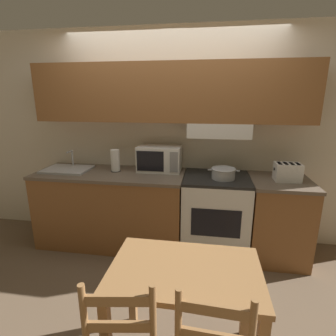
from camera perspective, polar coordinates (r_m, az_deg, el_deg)
name	(u,v)px	position (r m, az deg, el deg)	size (l,w,h in m)	color
ground_plane	(171,232)	(3.66, 0.66, -13.73)	(16.00, 16.00, 0.00)	brown
wall_back	(172,118)	(3.14, 0.85, 10.80)	(5.50, 0.38, 2.55)	silver
lower_counter_main	(112,208)	(3.32, -12.07, -8.43)	(1.75, 0.69, 0.91)	brown
lower_counter_right_stub	(277,219)	(3.22, 22.64, -10.12)	(0.63, 0.69, 0.91)	brown
stove_range	(215,214)	(3.13, 10.18, -9.87)	(0.73, 0.66, 0.91)	white
cooking_pot	(223,173)	(2.90, 11.97, -1.07)	(0.34, 0.26, 0.12)	#B7BABF
microwave	(160,158)	(3.12, -1.86, 2.09)	(0.51, 0.31, 0.30)	white
toaster	(288,172)	(3.03, 24.58, -0.79)	(0.27, 0.18, 0.19)	white
sink_basin	(67,169)	(3.40, -21.09, -0.20)	(0.54, 0.40, 0.22)	#B7BABF
paper_towel_roll	(115,161)	(3.17, -11.41, 1.59)	(0.12, 0.12, 0.26)	black
dining_table	(185,286)	(1.83, 3.66, -24.26)	(0.94, 0.60, 0.74)	#9E7042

